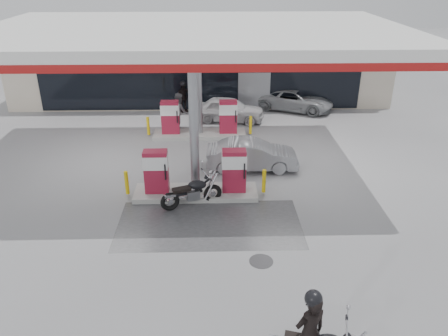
# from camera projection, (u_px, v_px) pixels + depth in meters

# --- Properties ---
(ground) EXTENTS (90.00, 90.00, 0.00)m
(ground) POSITION_uv_depth(u_px,v_px,m) (194.00, 224.00, 14.32)
(ground) COLOR gray
(ground) RESTS_ON ground
(wet_patch) EXTENTS (6.00, 3.00, 0.00)m
(wet_patch) POSITION_uv_depth(u_px,v_px,m) (209.00, 224.00, 14.33)
(wet_patch) COLOR #4C4C4F
(wet_patch) RESTS_ON ground
(drain_cover) EXTENTS (0.70, 0.70, 0.01)m
(drain_cover) POSITION_uv_depth(u_px,v_px,m) (261.00, 261.00, 12.56)
(drain_cover) COLOR #38383A
(drain_cover) RESTS_ON ground
(store_building) EXTENTS (22.00, 8.22, 4.00)m
(store_building) POSITION_uv_depth(u_px,v_px,m) (202.00, 61.00, 27.83)
(store_building) COLOR beige
(store_building) RESTS_ON ground
(canopy) EXTENTS (16.00, 10.02, 5.51)m
(canopy) POSITION_uv_depth(u_px,v_px,m) (195.00, 35.00, 16.56)
(canopy) COLOR silver
(canopy) RESTS_ON ground
(pump_island_near) EXTENTS (5.14, 1.30, 1.78)m
(pump_island_near) POSITION_uv_depth(u_px,v_px,m) (195.00, 178.00, 15.81)
(pump_island_near) COLOR #9E9E99
(pump_island_near) RESTS_ON ground
(pump_island_far) EXTENTS (5.14, 1.30, 1.78)m
(pump_island_far) POSITION_uv_depth(u_px,v_px,m) (199.00, 122.00, 21.23)
(pump_island_far) COLOR #9E9E99
(pump_island_far) RESTS_ON ground
(biker_main) EXTENTS (0.82, 0.68, 1.92)m
(biker_main) POSITION_uv_depth(u_px,v_px,m) (310.00, 333.00, 8.91)
(biker_main) COLOR black
(biker_main) RESTS_ON ground
(parked_motorcycle) EXTENTS (2.16, 1.08, 1.16)m
(parked_motorcycle) POSITION_uv_depth(u_px,v_px,m) (193.00, 193.00, 15.20)
(parked_motorcycle) COLOR black
(parked_motorcycle) RESTS_ON ground
(sedan_white) EXTENTS (4.00, 2.20, 1.29)m
(sedan_white) POSITION_uv_depth(u_px,v_px,m) (229.00, 109.00, 23.28)
(sedan_white) COLOR silver
(sedan_white) RESTS_ON ground
(attendant) EXTENTS (1.00, 1.12, 1.89)m
(attendant) POSITION_uv_depth(u_px,v_px,m) (179.00, 111.00, 22.00)
(attendant) COLOR #5C5B61
(attendant) RESTS_ON ground
(hatchback_silver) EXTENTS (3.77, 1.40, 1.23)m
(hatchback_silver) POSITION_uv_depth(u_px,v_px,m) (252.00, 155.00, 17.89)
(hatchback_silver) COLOR gray
(hatchback_silver) RESTS_ON ground
(parked_car_left) EXTENTS (4.57, 2.64, 1.25)m
(parked_car_left) POSITION_uv_depth(u_px,v_px,m) (128.00, 91.00, 26.57)
(parked_car_left) COLOR #9FA2A7
(parked_car_left) RESTS_ON ground
(parked_car_right) EXTENTS (4.76, 3.53, 1.20)m
(parked_car_right) POSITION_uv_depth(u_px,v_px,m) (295.00, 100.00, 25.01)
(parked_car_right) COLOR #92969A
(parked_car_right) RESTS_ON ground
(biker_walking) EXTENTS (1.05, 0.88, 1.68)m
(biker_walking) POSITION_uv_depth(u_px,v_px,m) (183.00, 98.00, 24.57)
(biker_walking) COLOR black
(biker_walking) RESTS_ON ground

